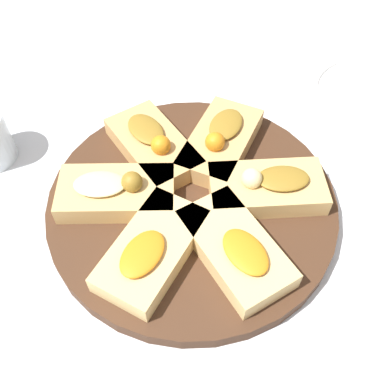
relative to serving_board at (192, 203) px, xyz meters
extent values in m
plane|color=silver|center=(0.00, 0.00, -0.01)|extent=(3.00, 3.00, 0.00)
cylinder|color=#422819|center=(0.00, 0.00, 0.00)|extent=(0.40, 0.40, 0.02)
cube|color=tan|center=(0.03, 0.10, 0.03)|extent=(0.13, 0.17, 0.03)
ellipsoid|color=olive|center=(0.04, 0.11, 0.05)|extent=(0.06, 0.08, 0.01)
sphere|color=orange|center=(0.03, 0.07, 0.05)|extent=(0.03, 0.03, 0.03)
cube|color=tan|center=(-0.06, 0.08, 0.03)|extent=(0.16, 0.17, 0.03)
ellipsoid|color=beige|center=(-0.07, 0.10, 0.05)|extent=(0.08, 0.08, 0.01)
sphere|color=olive|center=(-0.05, 0.06, 0.05)|extent=(0.03, 0.03, 0.03)
cube|color=#DBB775|center=(-0.10, -0.02, 0.03)|extent=(0.17, 0.10, 0.03)
ellipsoid|color=orange|center=(-0.12, -0.02, 0.05)|extent=(0.08, 0.05, 0.01)
cube|color=#DBB775|center=(-0.04, -0.09, 0.03)|extent=(0.13, 0.17, 0.03)
ellipsoid|color=orange|center=(-0.04, -0.11, 0.05)|extent=(0.07, 0.08, 0.01)
cube|color=tan|center=(0.07, -0.08, 0.03)|extent=(0.16, 0.17, 0.03)
ellipsoid|color=olive|center=(0.08, -0.09, 0.05)|extent=(0.08, 0.08, 0.01)
sphere|color=beige|center=(0.05, -0.06, 0.05)|extent=(0.03, 0.03, 0.03)
cube|color=tan|center=(0.10, 0.02, 0.03)|extent=(0.17, 0.11, 0.03)
ellipsoid|color=olive|center=(0.12, 0.03, 0.05)|extent=(0.08, 0.06, 0.01)
sphere|color=orange|center=(0.08, 0.02, 0.05)|extent=(0.03, 0.03, 0.03)
cylinder|color=white|center=(0.38, -0.10, -0.01)|extent=(0.21, 0.21, 0.01)
torus|color=white|center=(0.38, -0.10, 0.00)|extent=(0.20, 0.20, 0.01)
camera|label=1|loc=(-0.30, -0.22, 0.51)|focal=42.00mm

